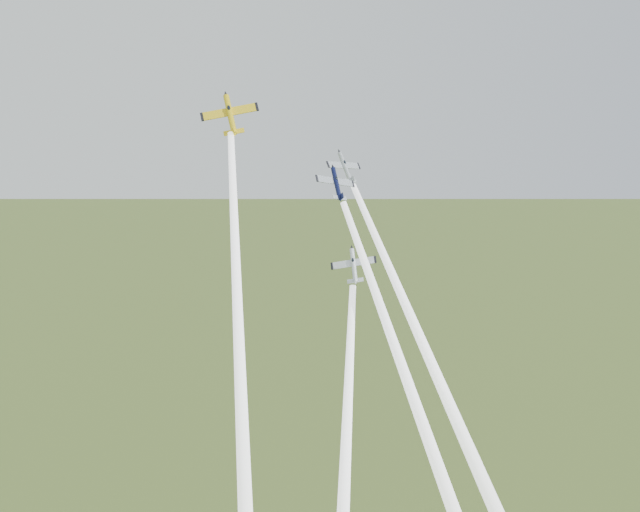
{
  "coord_description": "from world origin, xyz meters",
  "views": [
    {
      "loc": [
        -30.93,
        -115.81,
        113.29
      ],
      "look_at": [
        0.0,
        -6.0,
        92.0
      ],
      "focal_mm": 45.0,
      "sensor_mm": 36.0,
      "label": 1
    }
  ],
  "objects_px": {
    "plane_yellow": "(230,115)",
    "plane_silver_right": "(345,167)",
    "plane_navy": "(336,183)",
    "plane_silver_low": "(354,265)"
  },
  "relations": [
    {
      "from": "plane_silver_right",
      "to": "plane_navy",
      "type": "bearing_deg",
      "value": -139.88
    },
    {
      "from": "plane_navy",
      "to": "plane_silver_low",
      "type": "relative_size",
      "value": 1.01
    },
    {
      "from": "plane_yellow",
      "to": "plane_silver_right",
      "type": "bearing_deg",
      "value": 15.99
    },
    {
      "from": "plane_silver_right",
      "to": "plane_silver_low",
      "type": "bearing_deg",
      "value": -126.43
    },
    {
      "from": "plane_yellow",
      "to": "plane_navy",
      "type": "bearing_deg",
      "value": -14.6
    },
    {
      "from": "plane_silver_right",
      "to": "plane_silver_low",
      "type": "distance_m",
      "value": 18.5
    },
    {
      "from": "plane_yellow",
      "to": "plane_silver_right",
      "type": "xyz_separation_m",
      "value": [
        18.53,
        2.64,
        -8.26
      ]
    },
    {
      "from": "plane_silver_right",
      "to": "plane_silver_low",
      "type": "height_order",
      "value": "plane_silver_right"
    },
    {
      "from": "plane_navy",
      "to": "plane_silver_right",
      "type": "relative_size",
      "value": 0.98
    },
    {
      "from": "plane_yellow",
      "to": "plane_silver_low",
      "type": "relative_size",
      "value": 1.28
    }
  ]
}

